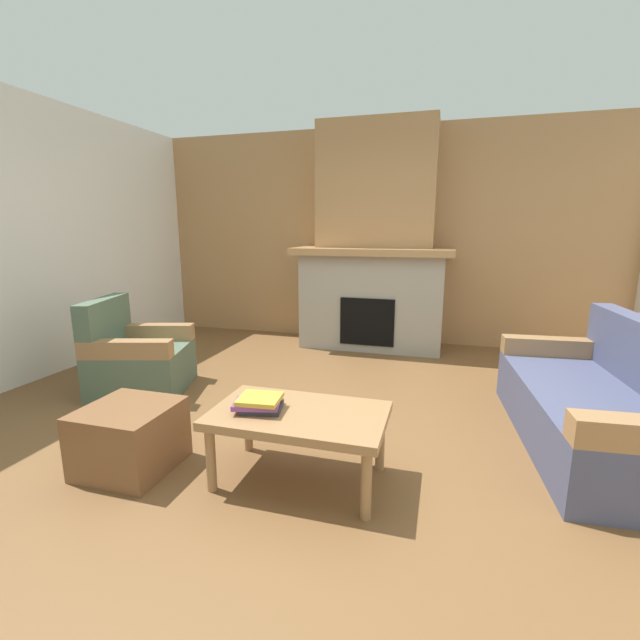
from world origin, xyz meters
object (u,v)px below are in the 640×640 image
object	(u,v)px
couch	(600,407)
armchair	(137,359)
coffee_table	(299,420)
ottoman	(130,437)
fireplace	(374,253)

from	to	relation	value
couch	armchair	world-z (taller)	same
couch	coffee_table	bearing A→B (deg)	-152.47
couch	coffee_table	distance (m)	2.05
couch	ottoman	bearing A→B (deg)	-158.76
ottoman	couch	bearing A→B (deg)	21.24
coffee_table	fireplace	bearing A→B (deg)	91.63
couch	ottoman	size ratio (longest dim) A/B	3.58
fireplace	couch	world-z (taller)	fireplace
coffee_table	ottoman	distance (m)	1.07
couch	ottoman	xyz separation A→B (m)	(-2.86, -1.11, -0.09)
coffee_table	ottoman	bearing A→B (deg)	-171.06
couch	armchair	bearing A→B (deg)	179.65
fireplace	armchair	distance (m)	2.94
fireplace	coffee_table	size ratio (longest dim) A/B	2.70
fireplace	coffee_table	world-z (taller)	fireplace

